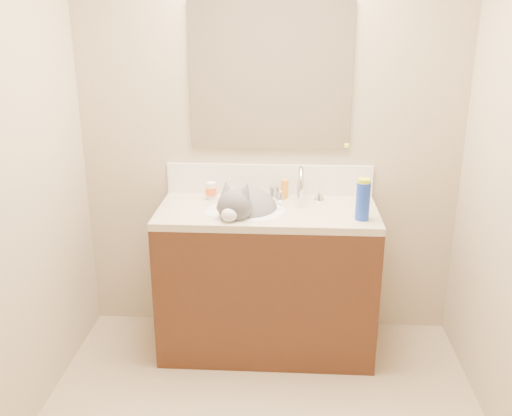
# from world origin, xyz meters

# --- Properties ---
(room_shell) EXTENTS (2.24, 2.54, 2.52)m
(room_shell) POSITION_xyz_m (0.00, 0.00, 1.49)
(room_shell) COLOR tan
(room_shell) RESTS_ON ground
(vanity_cabinet) EXTENTS (1.20, 0.55, 0.82)m
(vanity_cabinet) POSITION_xyz_m (0.00, 0.97, 0.41)
(vanity_cabinet) COLOR #422212
(vanity_cabinet) RESTS_ON ground
(counter_slab) EXTENTS (1.20, 0.55, 0.04)m
(counter_slab) POSITION_xyz_m (0.00, 0.97, 0.84)
(counter_slab) COLOR beige
(counter_slab) RESTS_ON vanity_cabinet
(basin) EXTENTS (0.45, 0.36, 0.14)m
(basin) POSITION_xyz_m (-0.12, 0.94, 0.79)
(basin) COLOR white
(basin) RESTS_ON vanity_cabinet
(faucet) EXTENTS (0.28, 0.20, 0.21)m
(faucet) POSITION_xyz_m (0.18, 1.11, 0.95)
(faucet) COLOR silver
(faucet) RESTS_ON counter_slab
(cat) EXTENTS (0.44, 0.52, 0.36)m
(cat) POSITION_xyz_m (-0.12, 0.96, 0.85)
(cat) COLOR #525052
(cat) RESTS_ON basin
(backsplash) EXTENTS (1.20, 0.02, 0.18)m
(backsplash) POSITION_xyz_m (0.00, 1.24, 0.95)
(backsplash) COLOR white
(backsplash) RESTS_ON counter_slab
(mirror) EXTENTS (0.90, 0.02, 0.80)m
(mirror) POSITION_xyz_m (0.00, 1.24, 1.54)
(mirror) COLOR white
(mirror) RESTS_ON room_shell
(pill_bottle) EXTENTS (0.07, 0.07, 0.10)m
(pill_bottle) POSITION_xyz_m (-0.33, 1.13, 0.91)
(pill_bottle) COLOR white
(pill_bottle) RESTS_ON counter_slab
(pill_label) EXTENTS (0.08, 0.08, 0.04)m
(pill_label) POSITION_xyz_m (-0.33, 1.13, 0.91)
(pill_label) COLOR orange
(pill_label) RESTS_ON pill_bottle
(silver_jar) EXTENTS (0.06, 0.06, 0.06)m
(silver_jar) POSITION_xyz_m (0.03, 1.18, 0.89)
(silver_jar) COLOR #B7B7BC
(silver_jar) RESTS_ON counter_slab
(amber_bottle) EXTENTS (0.05, 0.05, 0.11)m
(amber_bottle) POSITION_xyz_m (0.09, 1.17, 0.91)
(amber_bottle) COLOR orange
(amber_bottle) RESTS_ON counter_slab
(toothbrush) EXTENTS (0.02, 0.15, 0.01)m
(toothbrush) POSITION_xyz_m (0.06, 1.03, 0.87)
(toothbrush) COLOR white
(toothbrush) RESTS_ON counter_slab
(toothbrush_head) EXTENTS (0.02, 0.03, 0.02)m
(toothbrush_head) POSITION_xyz_m (0.06, 1.03, 0.87)
(toothbrush_head) COLOR #6C9EE5
(toothbrush_head) RESTS_ON counter_slab
(spray_can) EXTENTS (0.09, 0.09, 0.20)m
(spray_can) POSITION_xyz_m (0.50, 0.84, 0.96)
(spray_can) COLOR #1A3AB8
(spray_can) RESTS_ON counter_slab
(spray_cap) EXTENTS (0.08, 0.08, 0.04)m
(spray_cap) POSITION_xyz_m (0.50, 0.84, 1.06)
(spray_cap) COLOR #D4EC18
(spray_cap) RESTS_ON spray_can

